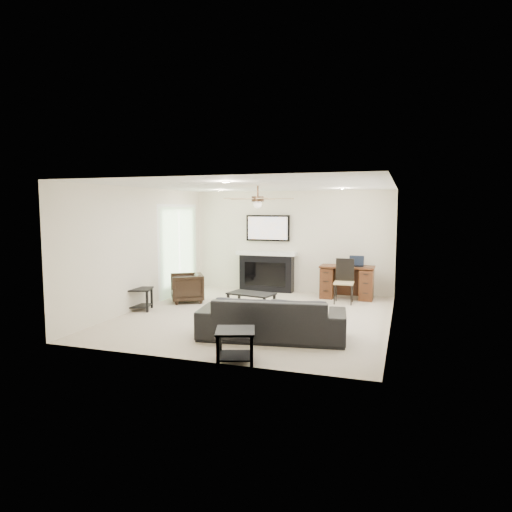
# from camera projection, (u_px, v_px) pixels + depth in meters

# --- Properties ---
(room_shell) EXTENTS (5.50, 5.54, 2.52)m
(room_shell) POSITION_uv_depth(u_px,v_px,m) (267.00, 229.00, 8.68)
(room_shell) COLOR beige
(room_shell) RESTS_ON ground
(sofa) EXTENTS (2.43, 1.23, 0.68)m
(sofa) POSITION_uv_depth(u_px,v_px,m) (272.00, 318.00, 7.27)
(sofa) COLOR black
(sofa) RESTS_ON ground
(armchair) EXTENTS (0.95, 0.94, 0.63)m
(armchair) POSITION_uv_depth(u_px,v_px,m) (187.00, 288.00, 10.11)
(armchair) COLOR black
(armchair) RESTS_ON ground
(coffee_table) EXTENTS (0.98, 0.67, 0.40)m
(coffee_table) POSITION_uv_depth(u_px,v_px,m) (251.00, 303.00, 9.08)
(coffee_table) COLOR black
(coffee_table) RESTS_ON ground
(end_table_near) EXTENTS (0.66, 0.66, 0.45)m
(end_table_near) POSITION_uv_depth(u_px,v_px,m) (235.00, 346.00, 6.15)
(end_table_near) COLOR black
(end_table_near) RESTS_ON ground
(end_table_left) EXTENTS (0.63, 0.63, 0.45)m
(end_table_left) POSITION_uv_depth(u_px,v_px,m) (139.00, 299.00, 9.30)
(end_table_left) COLOR black
(end_table_left) RESTS_ON ground
(fireplace_unit) EXTENTS (1.52, 0.34, 1.91)m
(fireplace_unit) POSITION_uv_depth(u_px,v_px,m) (266.00, 253.00, 11.36)
(fireplace_unit) COLOR black
(fireplace_unit) RESTS_ON ground
(desk) EXTENTS (1.22, 0.56, 0.76)m
(desk) POSITION_uv_depth(u_px,v_px,m) (347.00, 282.00, 10.47)
(desk) COLOR #37180D
(desk) RESTS_ON ground
(desk_chair) EXTENTS (0.43, 0.45, 0.97)m
(desk_chair) POSITION_uv_depth(u_px,v_px,m) (344.00, 281.00, 9.94)
(desk_chair) COLOR black
(desk_chair) RESTS_ON ground
(laptop) EXTENTS (0.33, 0.24, 0.23)m
(laptop) POSITION_uv_depth(u_px,v_px,m) (356.00, 261.00, 10.34)
(laptop) COLOR black
(laptop) RESTS_ON desk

